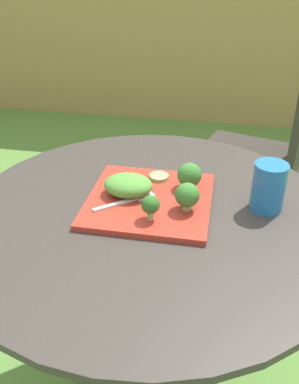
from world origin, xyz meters
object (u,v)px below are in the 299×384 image
object	(u,v)px
fork	(130,200)
drinking_glass	(268,189)
salad_plate	(150,200)
patio_chair	(272,144)

from	to	relation	value
fork	drinking_glass	bearing A→B (deg)	8.97
salad_plate	fork	size ratio (longest dim) A/B	2.21
fork	patio_chair	bearing A→B (deg)	65.08
fork	salad_plate	bearing A→B (deg)	29.41
patio_chair	salad_plate	distance (m)	0.95
drinking_glass	fork	distance (m)	0.32
patio_chair	drinking_glass	xyz separation A→B (m)	(-0.09, -0.82, 0.25)
salad_plate	drinking_glass	world-z (taller)	drinking_glass
salad_plate	fork	bearing A→B (deg)	-150.59
patio_chair	drinking_glass	world-z (taller)	patio_chair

